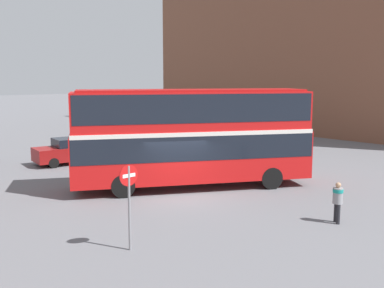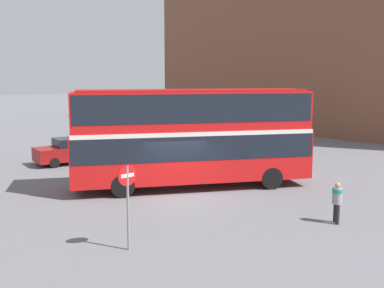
{
  "view_description": "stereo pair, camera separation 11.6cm",
  "coord_description": "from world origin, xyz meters",
  "views": [
    {
      "loc": [
        -12.98,
        -14.77,
        5.36
      ],
      "look_at": [
        1.61,
        0.97,
        2.15
      ],
      "focal_mm": 42.0,
      "sensor_mm": 36.0,
      "label": 1
    },
    {
      "loc": [
        -12.9,
        -14.85,
        5.36
      ],
      "look_at": [
        1.61,
        0.97,
        2.15
      ],
      "focal_mm": 42.0,
      "sensor_mm": 36.0,
      "label": 2
    }
  ],
  "objects": [
    {
      "name": "no_entry_sign",
      "position": [
        -5.29,
        -3.63,
        1.83
      ],
      "size": [
        0.66,
        0.08,
        2.71
      ],
      "color": "gray",
      "rests_on": "ground_plane"
    },
    {
      "name": "ground_plane",
      "position": [
        0.0,
        0.0,
        0.0
      ],
      "size": [
        240.0,
        240.0,
        0.0
      ],
      "primitive_type": "plane",
      "color": "slate"
    },
    {
      "name": "parked_car_kerb_near",
      "position": [
        0.28,
        10.66,
        0.81
      ],
      "size": [
        4.59,
        2.48,
        1.6
      ],
      "rotation": [
        0.0,
        0.0,
        3.0
      ],
      "color": "maroon",
      "rests_on": "ground_plane"
    },
    {
      "name": "parked_car_kerb_far",
      "position": [
        5.85,
        9.5,
        0.79
      ],
      "size": [
        4.76,
        2.89,
        1.56
      ],
      "rotation": [
        0.0,
        0.0,
        -0.25
      ],
      "color": "silver",
      "rests_on": "ground_plane"
    },
    {
      "name": "pedestrian_foreground",
      "position": [
        1.84,
        -6.67,
        0.94
      ],
      "size": [
        0.54,
        0.54,
        1.54
      ],
      "rotation": [
        0.0,
        0.0,
        2.47
      ],
      "color": "#232328",
      "rests_on": "ground_plane"
    },
    {
      "name": "double_decker_bus",
      "position": [
        1.61,
        0.97,
        2.75
      ],
      "size": [
        11.23,
        7.96,
        4.78
      ],
      "rotation": [
        0.0,
        0.0,
        -0.52
      ],
      "color": "red",
      "rests_on": "ground_plane"
    },
    {
      "name": "building_row_right",
      "position": [
        26.43,
        10.71,
        9.18
      ],
      "size": [
        8.45,
        36.02,
        18.34
      ],
      "color": "brown",
      "rests_on": "ground_plane"
    }
  ]
}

